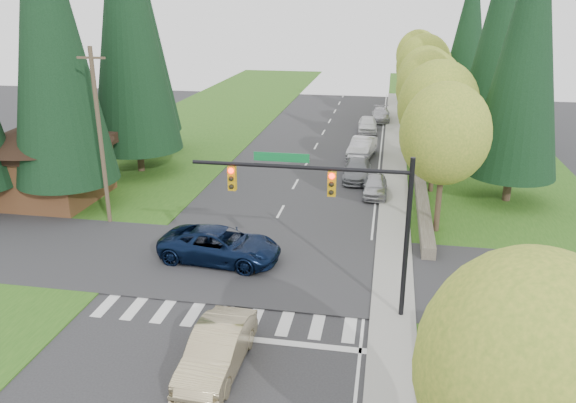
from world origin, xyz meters
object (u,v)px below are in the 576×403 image
(parked_car_d, at_px, (367,124))
(parked_car_e, at_px, (381,115))
(parked_car_c, at_px, (362,148))
(parked_car_b, at_px, (357,170))
(parked_car_a, at_px, (375,186))
(suv_navy, at_px, (220,245))
(sedan_champagne, at_px, (217,350))

(parked_car_d, bearing_deg, parked_car_e, 75.13)
(parked_car_c, bearing_deg, parked_car_b, -82.11)
(parked_car_a, distance_m, parked_car_c, 9.52)
(parked_car_d, distance_m, parked_car_e, 5.62)
(suv_navy, distance_m, parked_car_e, 36.40)
(parked_car_a, bearing_deg, parked_car_d, 93.57)
(parked_car_b, xyz_separation_m, parked_car_c, (0.00, 6.05, 0.13))
(parked_car_a, xyz_separation_m, parked_car_b, (-1.40, 3.37, 0.02))
(sedan_champagne, bearing_deg, parked_car_e, 85.59)
(parked_car_b, height_order, parked_car_c, parked_car_c)
(parked_car_a, relative_size, parked_car_c, 0.79)
(suv_navy, height_order, parked_car_b, suv_navy)
(parked_car_e, bearing_deg, parked_car_d, -103.35)
(parked_car_b, xyz_separation_m, parked_car_d, (0.00, 15.53, 0.08))
(suv_navy, distance_m, parked_car_a, 13.44)
(parked_car_b, bearing_deg, sedan_champagne, -98.80)
(parked_car_a, height_order, parked_car_c, parked_car_c)
(sedan_champagne, bearing_deg, suv_navy, 107.46)
(suv_navy, relative_size, parked_car_b, 1.29)
(suv_navy, bearing_deg, parked_car_c, -10.41)
(parked_car_d, height_order, parked_car_e, parked_car_d)
(parked_car_a, relative_size, parked_car_e, 0.83)
(parked_car_a, distance_m, parked_car_d, 18.95)
(suv_navy, height_order, parked_car_e, suv_navy)
(sedan_champagne, xyz_separation_m, parked_car_c, (3.40, 29.20, 0.01))
(sedan_champagne, relative_size, parked_car_d, 1.08)
(suv_navy, height_order, parked_car_a, suv_navy)
(parked_car_a, relative_size, parked_car_b, 0.83)
(parked_car_e, bearing_deg, suv_navy, -102.55)
(parked_car_a, relative_size, parked_car_d, 0.87)
(parked_car_b, height_order, parked_car_e, same)
(parked_car_b, bearing_deg, parked_car_e, 86.42)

